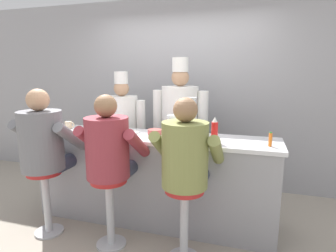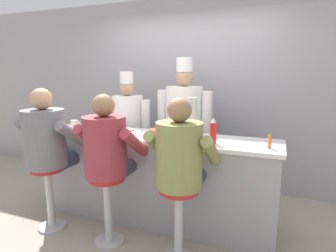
{
  "view_description": "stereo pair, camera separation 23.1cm",
  "coord_description": "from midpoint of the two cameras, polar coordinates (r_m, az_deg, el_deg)",
  "views": [
    {
      "loc": [
        1.02,
        -2.5,
        1.66
      ],
      "look_at": [
        0.18,
        0.27,
        1.11
      ],
      "focal_mm": 30.0,
      "sensor_mm": 36.0,
      "label": 1
    },
    {
      "loc": [
        1.24,
        -2.42,
        1.66
      ],
      "look_at": [
        0.18,
        0.27,
        1.11
      ],
      "focal_mm": 30.0,
      "sensor_mm": 36.0,
      "label": 2
    }
  ],
  "objects": [
    {
      "name": "cereal_bowl",
      "position": [
        3.09,
        -4.93,
        -1.22
      ],
      "size": [
        0.16,
        0.16,
        0.06
      ],
      "color": "#B24C47",
      "rests_on": "diner_counter"
    },
    {
      "name": "hot_sauce_bottle_orange",
      "position": [
        2.71,
        17.82,
        -2.64
      ],
      "size": [
        0.03,
        0.03,
        0.13
      ],
      "color": "orange",
      "rests_on": "diner_counter"
    },
    {
      "name": "ketchup_bottle_red",
      "position": [
        2.73,
        7.07,
        -0.94
      ],
      "size": [
        0.06,
        0.06,
        0.25
      ],
      "color": "red",
      "rests_on": "diner_counter"
    },
    {
      "name": "coffee_mug_white",
      "position": [
        3.52,
        -24.77,
        -0.52
      ],
      "size": [
        0.14,
        0.09,
        0.08
      ],
      "color": "white",
      "rests_on": "diner_counter"
    },
    {
      "name": "mustard_bottle_yellow",
      "position": [
        2.87,
        0.84,
        -0.73
      ],
      "size": [
        0.07,
        0.07,
        0.21
      ],
      "color": "yellow",
      "rests_on": "diner_counter"
    },
    {
      "name": "wall_back",
      "position": [
        4.16,
        1.18,
        6.58
      ],
      "size": [
        10.0,
        0.06,
        2.7
      ],
      "color": "#99999E",
      "rests_on": "ground_plane"
    },
    {
      "name": "coffee_mug_tan",
      "position": [
        3.67,
        -21.24,
        0.21
      ],
      "size": [
        0.13,
        0.08,
        0.08
      ],
      "color": "beige",
      "rests_on": "diner_counter"
    },
    {
      "name": "diner_seated_olive",
      "position": [
        2.41,
        0.88,
        -6.83
      ],
      "size": [
        0.6,
        0.59,
        1.46
      ],
      "color": "#B2B5BA",
      "rests_on": "ground_plane"
    },
    {
      "name": "cook_in_whites_far",
      "position": [
        3.59,
        0.58,
        0.43
      ],
      "size": [
        0.72,
        0.46,
        1.84
      ],
      "color": "#232328",
      "rests_on": "ground_plane"
    },
    {
      "name": "cook_in_whites_near",
      "position": [
        3.84,
        -10.92,
        -0.49
      ],
      "size": [
        0.65,
        0.42,
        1.67
      ],
      "color": "#232328",
      "rests_on": "ground_plane"
    },
    {
      "name": "diner_counter",
      "position": [
        3.2,
        -5.06,
        -10.59
      ],
      "size": [
        2.66,
        0.59,
        0.99
      ],
      "color": "gray",
      "rests_on": "ground_plane"
    },
    {
      "name": "diner_seated_maroon",
      "position": [
        2.7,
        -14.25,
        -5.18
      ],
      "size": [
        0.61,
        0.6,
        1.47
      ],
      "color": "#B2B5BA",
      "rests_on": "ground_plane"
    },
    {
      "name": "cup_stack_steel",
      "position": [
        2.94,
        2.77,
        1.77
      ],
      "size": [
        0.09,
        0.09,
        0.42
      ],
      "color": "#B7BABF",
      "rests_on": "diner_counter"
    },
    {
      "name": "ground_plane",
      "position": [
        3.17,
        -7.03,
        -20.78
      ],
      "size": [
        20.0,
        20.0,
        0.0
      ],
      "primitive_type": "plane",
      "color": "#9E9384"
    },
    {
      "name": "water_pitcher_clear",
      "position": [
        3.07,
        -1.25,
        0.21
      ],
      "size": [
        0.14,
        0.12,
        0.21
      ],
      "color": "silver",
      "rests_on": "diner_counter"
    },
    {
      "name": "diner_seated_grey",
      "position": [
        3.13,
        -25.79,
        -3.39
      ],
      "size": [
        0.64,
        0.63,
        1.51
      ],
      "color": "#B2B5BA",
      "rests_on": "ground_plane"
    },
    {
      "name": "breakfast_plate",
      "position": [
        3.21,
        -10.33,
        -1.19
      ],
      "size": [
        0.26,
        0.26,
        0.05
      ],
      "color": "white",
      "rests_on": "diner_counter"
    }
  ]
}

